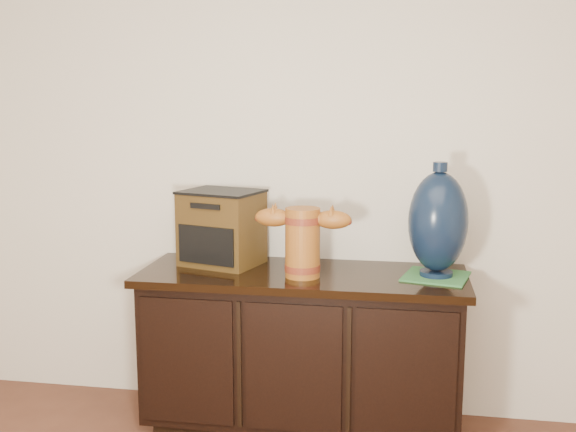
% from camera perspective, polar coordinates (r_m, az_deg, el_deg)
% --- Properties ---
extents(room, '(5.00, 5.00, 5.00)m').
position_cam_1_polar(room, '(0.83, -22.06, -6.09)').
color(room, '#4F2A1B').
rests_on(room, ground).
extents(sideboard, '(1.46, 0.56, 0.75)m').
position_cam_1_polar(sideboard, '(3.14, 1.20, -11.28)').
color(sideboard, black).
rests_on(sideboard, ground).
extents(terracotta_vessel, '(0.43, 0.16, 0.30)m').
position_cam_1_polar(terracotta_vessel, '(2.92, 1.25, -1.89)').
color(terracotta_vessel, '#9D591C').
rests_on(terracotta_vessel, sideboard).
extents(tv_radio, '(0.41, 0.37, 0.35)m').
position_cam_1_polar(tv_radio, '(3.16, -5.63, -0.99)').
color(tv_radio, '#3F2B0F').
rests_on(tv_radio, sideboard).
extents(green_mat, '(0.32, 0.32, 0.01)m').
position_cam_1_polar(green_mat, '(3.02, 12.42, -5.00)').
color(green_mat, '#306C35').
rests_on(green_mat, sideboard).
extents(lamp_base, '(0.31, 0.31, 0.50)m').
position_cam_1_polar(lamp_base, '(2.97, 12.59, -0.53)').
color(lamp_base, black).
rests_on(lamp_base, green_mat).
extents(spray_can, '(0.06, 0.06, 0.19)m').
position_cam_1_polar(spray_can, '(3.12, 1.53, -2.64)').
color(spray_can, '#53150E').
rests_on(spray_can, sideboard).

